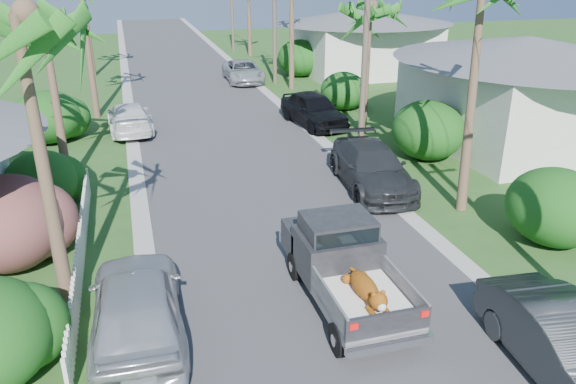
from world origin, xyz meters
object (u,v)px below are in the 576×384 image
object	(u,v)px
parked_car_rn	(566,346)
utility_pole_b	(365,45)
utility_pole_c	(274,14)
palm_r_b	(370,7)
house_right_near	(521,95)
pickup_truck	(341,260)
parked_car_lf	(129,118)
palm_l_b	(42,17)
palm_l_a	(16,16)
parked_car_rm	(372,168)
house_right_far	(364,44)
parked_car_rf	(313,109)
parked_car_rd	(243,72)
parked_car_ln	(137,307)

from	to	relation	value
parked_car_rn	utility_pole_b	world-z (taller)	utility_pole_b
parked_car_rn	utility_pole_c	distance (m)	30.37
palm_r_b	utility_pole_c	world-z (taller)	utility_pole_c
house_right_near	palm_r_b	bearing A→B (deg)	154.89
pickup_truck	parked_car_rn	distance (m)	5.27
parked_car_lf	house_right_near	xyz separation A→B (m)	(17.34, -6.63, 1.51)
palm_r_b	utility_pole_b	bearing A→B (deg)	-116.57
palm_r_b	palm_l_b	bearing A→B (deg)	-167.38
parked_car_lf	house_right_near	distance (m)	18.62
palm_l_a	utility_pole_c	world-z (taller)	utility_pole_c
parked_car_lf	palm_r_b	bearing A→B (deg)	158.20
parked_car_rm	pickup_truck	bearing A→B (deg)	-114.08
parked_car_rn	parked_car_lf	bearing A→B (deg)	115.90
palm_l_a	house_right_far	xyz separation A→B (m)	(19.20, 27.00, -4.81)
palm_l_b	parked_car_rm	bearing A→B (deg)	-17.46
parked_car_rn	parked_car_rm	size ratio (longest dim) A/B	0.84
parked_car_rf	parked_car_lf	bearing A→B (deg)	163.70
parked_car_lf	utility_pole_c	bearing A→B (deg)	-140.11
palm_l_a	house_right_far	bearing A→B (deg)	54.58
palm_l_b	palm_r_b	world-z (taller)	palm_l_b
palm_l_b	utility_pole_c	size ratio (longest dim) A/B	0.82
parked_car_lf	utility_pole_b	distance (m)	12.07
parked_car_rm	parked_car_lf	xyz separation A→B (m)	(-8.48, 10.08, -0.08)
palm_l_a	palm_l_b	bearing A→B (deg)	93.81
utility_pole_b	parked_car_rm	bearing A→B (deg)	-108.13
parked_car_rf	parked_car_rd	world-z (taller)	parked_car_rf
parked_car_rm	palm_l_a	xyz separation A→B (m)	(-10.35, -5.56, 6.14)
pickup_truck	house_right_far	distance (m)	30.67
palm_l_b	house_right_far	xyz separation A→B (m)	(19.80, 18.00, -4.03)
parked_car_rf	parked_car_rd	xyz separation A→B (m)	(-1.17, 11.83, -0.12)
pickup_truck	utility_pole_b	size ratio (longest dim) A/B	0.57
parked_car_lf	palm_l_b	size ratio (longest dim) A/B	0.66
palm_l_a	house_right_far	size ratio (longest dim) A/B	0.91
parked_car_rn	house_right_far	bearing A→B (deg)	78.53
utility_pole_b	house_right_far	bearing A→B (deg)	66.48
parked_car_rf	palm_r_b	xyz separation A→B (m)	(1.83, -2.22, 5.11)
parked_car_rm	parked_car_lf	world-z (taller)	parked_car_rm
parked_car_rd	utility_pole_c	world-z (taller)	utility_pole_c
parked_car_rd	palm_l_b	world-z (taller)	palm_l_b
palm_l_b	palm_r_b	bearing A→B (deg)	12.62
parked_car_rn	palm_r_b	bearing A→B (deg)	85.02
parked_car_lf	palm_l_a	world-z (taller)	palm_l_a
palm_l_a	utility_pole_c	xyz separation A→B (m)	(11.80, 25.00, -2.33)
parked_car_lf	palm_l_b	world-z (taller)	palm_l_b
parked_car_rn	palm_l_a	distance (m)	12.70
parked_car_ln	palm_l_b	world-z (taller)	palm_l_b
palm_l_b	pickup_truck	bearing A→B (deg)	-54.06
parked_car_rd	palm_r_b	bearing A→B (deg)	-76.53
palm_l_b	house_right_near	xyz separation A→B (m)	(19.80, 0.00, -3.93)
parked_car_rd	house_right_far	distance (m)	9.55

